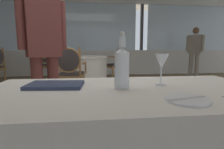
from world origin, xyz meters
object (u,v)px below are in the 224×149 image
at_px(menu_book, 56,85).
at_px(diner_person_0, 44,44).
at_px(wine_glass, 162,62).
at_px(diner_person_1, 195,50).
at_px(water_bottle, 122,66).
at_px(side_plate, 187,100).
at_px(dining_chair_1_2, 48,62).
at_px(dining_chair_1_0, 70,69).
at_px(dining_chair_1_1, 118,62).

relative_size(menu_book, diner_person_0, 0.18).
xyz_separation_m(wine_glass, diner_person_1, (2.80, 4.33, 0.00)).
xyz_separation_m(water_bottle, menu_book, (-0.38, 0.08, -0.11)).
distance_m(side_plate, diner_person_1, 5.43).
height_order(side_plate, dining_chair_1_2, dining_chair_1_2).
distance_m(dining_chair_1_0, dining_chair_1_1, 1.91).
bearing_deg(side_plate, wine_glass, 88.77).
distance_m(wine_glass, dining_chair_1_1, 3.93).
height_order(wine_glass, dining_chair_1_2, wine_glass).
xyz_separation_m(side_plate, diner_person_0, (-0.94, 1.42, 0.26)).
xyz_separation_m(dining_chair_1_0, diner_person_1, (3.60, 1.97, 0.32)).
height_order(dining_chair_1_1, diner_person_1, diner_person_1).
xyz_separation_m(dining_chair_1_1, dining_chair_1_2, (-1.90, 0.20, 0.00)).
xyz_separation_m(side_plate, dining_chair_1_2, (-1.57, 4.43, -0.19)).
bearing_deg(wine_glass, dining_chair_1_1, 85.41).
bearing_deg(dining_chair_1_0, diner_person_1, -55.41).
height_order(side_plate, dining_chair_1_1, dining_chair_1_1).
relative_size(dining_chair_1_1, diner_person_0, 0.52).
bearing_deg(diner_person_0, dining_chair_1_0, 146.41).
height_order(menu_book, diner_person_0, diner_person_0).
xyz_separation_m(side_plate, wine_glass, (0.01, 0.32, 0.14)).
distance_m(side_plate, dining_chair_1_2, 4.70).
distance_m(menu_book, dining_chair_1_1, 3.99).
distance_m(menu_book, dining_chair_1_0, 2.33).
relative_size(water_bottle, diner_person_0, 0.18).
bearing_deg(menu_book, diner_person_1, 56.23).
bearing_deg(diner_person_1, dining_chair_1_0, -14.05).
bearing_deg(side_plate, dining_chair_1_1, 85.67).
bearing_deg(diner_person_1, dining_chair_1_2, -39.85).
distance_m(water_bottle, menu_book, 0.41).
bearing_deg(dining_chair_1_2, diner_person_1, 38.80).
bearing_deg(dining_chair_1_2, diner_person_0, -42.15).
xyz_separation_m(dining_chair_1_1, diner_person_1, (2.48, 0.42, 0.33)).
xyz_separation_m(menu_book, dining_chair_1_0, (-0.17, 2.32, -0.19)).
height_order(menu_book, diner_person_1, diner_person_1).
bearing_deg(diner_person_1, wine_glass, 14.37).
bearing_deg(diner_person_1, side_plate, 16.16).
bearing_deg(menu_book, dining_chair_1_1, 81.16).
bearing_deg(diner_person_0, side_plate, 6.25).
relative_size(side_plate, dining_chair_1_1, 0.21).
height_order(dining_chair_1_1, dining_chair_1_2, dining_chair_1_2).
height_order(water_bottle, diner_person_0, diner_person_0).
height_order(side_plate, water_bottle, water_bottle).
distance_m(side_plate, wine_glass, 0.35).
height_order(dining_chair_1_0, diner_person_1, diner_person_1).
bearing_deg(side_plate, water_bottle, 130.57).
bearing_deg(dining_chair_1_0, dining_chair_1_2, 29.86).
distance_m(menu_book, diner_person_1, 5.49).
bearing_deg(wine_glass, side_plate, -91.23).
bearing_deg(diner_person_0, water_bottle, 4.28).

